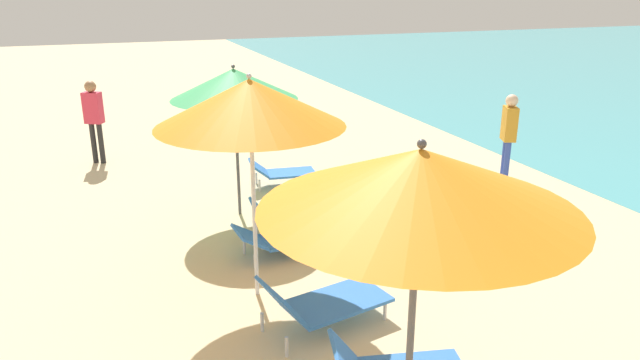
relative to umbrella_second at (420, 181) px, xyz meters
The scene contains 9 objects.
umbrella_second is the anchor object (origin of this frame).
umbrella_third 3.35m from the umbrella_second, 93.86° to the left, with size 2.16×2.16×2.73m.
lounger_third_shoreside 4.88m from the umbrella_second, 84.50° to the left, with size 1.43×0.66×0.48m.
lounger_third_inland 3.27m from the umbrella_second, 83.65° to the left, with size 1.55×0.94×0.69m.
umbrella_farthest 6.03m from the umbrella_second, 88.26° to the left, with size 2.00×2.00×2.48m.
lounger_farthest_shoreside 7.59m from the umbrella_second, 80.03° to the left, with size 1.29×0.70×0.52m.
lounger_farthest_inland 5.35m from the umbrella_second, 81.54° to the left, with size 1.36×0.82×0.60m.
person_walking_mid 7.99m from the umbrella_second, 47.41° to the left, with size 0.34×0.42×1.72m.
person_walking_far 10.25m from the umbrella_second, 101.18° to the left, with size 0.42×0.37×1.76m.
Camera 1 is at (-1.29, -0.02, 3.68)m, focal length 32.75 mm.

